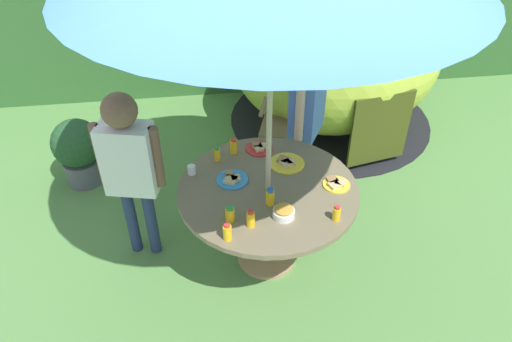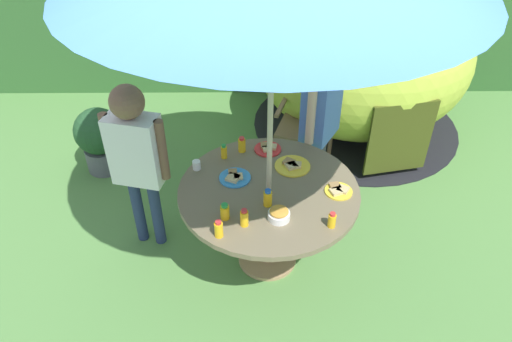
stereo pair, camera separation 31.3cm
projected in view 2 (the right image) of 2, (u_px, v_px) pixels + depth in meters
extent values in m
cube|color=#548442|center=(267.00, 260.00, 3.71)|extent=(10.00, 10.00, 0.02)
cube|color=#33602D|center=(261.00, 6.00, 5.53)|extent=(9.00, 0.70, 1.87)
cylinder|color=tan|center=(267.00, 257.00, 3.70)|extent=(0.45, 0.45, 0.03)
cylinder|color=tan|center=(268.00, 228.00, 3.50)|extent=(0.14, 0.14, 0.67)
cylinder|color=#75664C|center=(269.00, 191.00, 3.28)|extent=(1.25, 1.25, 0.04)
cylinder|color=#B7AD8C|center=(270.00, 134.00, 3.00)|extent=(0.04, 0.04, 2.31)
cylinder|color=brown|center=(275.00, 158.00, 4.39)|extent=(0.04, 0.04, 0.44)
cylinder|color=brown|center=(322.00, 166.00, 4.29)|extent=(0.04, 0.04, 0.44)
cylinder|color=brown|center=(288.00, 132.00, 4.73)|extent=(0.04, 0.04, 0.44)
cylinder|color=brown|center=(331.00, 139.00, 4.63)|extent=(0.04, 0.04, 0.44)
cube|color=brown|center=(305.00, 127.00, 4.37)|extent=(0.60, 0.61, 0.04)
cube|color=brown|center=(313.00, 90.00, 4.37)|extent=(0.46, 0.18, 0.50)
cube|color=brown|center=(283.00, 103.00, 4.28)|extent=(0.18, 0.48, 0.03)
cube|color=brown|center=(331.00, 110.00, 4.18)|extent=(0.18, 0.48, 0.03)
ellipsoid|color=#B2C63F|center=(364.00, 57.00, 4.77)|extent=(2.51, 2.36, 1.58)
cylinder|color=black|center=(354.00, 123.00, 5.25)|extent=(2.60, 2.60, 0.01)
cube|color=#3E4516|center=(400.00, 139.00, 4.25)|extent=(0.60, 0.15, 0.71)
cylinder|color=#595960|center=(104.00, 158.00, 4.56)|extent=(0.33, 0.33, 0.23)
sphere|color=#234C28|center=(98.00, 131.00, 4.37)|extent=(0.44, 0.44, 0.44)
cylinder|color=#3F3F47|center=(319.00, 162.00, 4.16)|extent=(0.09, 0.09, 0.64)
cylinder|color=#3F3F47|center=(312.00, 172.00, 4.05)|extent=(0.09, 0.09, 0.64)
cube|color=#4C72C6|center=(322.00, 107.00, 3.74)|extent=(0.36, 0.42, 0.54)
cylinder|color=#D8B293|center=(332.00, 93.00, 3.87)|extent=(0.07, 0.07, 0.49)
cylinder|color=#D8B293|center=(311.00, 116.00, 3.59)|extent=(0.07, 0.07, 0.49)
sphere|color=#D8B293|center=(326.00, 60.00, 3.50)|extent=(0.24, 0.24, 0.24)
cylinder|color=navy|center=(138.00, 209.00, 3.70)|extent=(0.09, 0.09, 0.62)
cylinder|color=navy|center=(157.00, 212.00, 3.67)|extent=(0.09, 0.09, 0.62)
cube|color=white|center=(136.00, 150.00, 3.33)|extent=(0.40, 0.28, 0.53)
cylinder|color=brown|center=(109.00, 143.00, 3.35)|extent=(0.07, 0.07, 0.47)
cylinder|color=brown|center=(162.00, 150.00, 3.28)|extent=(0.07, 0.07, 0.47)
sphere|color=brown|center=(127.00, 102.00, 3.10)|extent=(0.24, 0.24, 0.24)
cylinder|color=white|center=(279.00, 216.00, 3.02)|extent=(0.14, 0.14, 0.05)
ellipsoid|color=gold|center=(279.00, 211.00, 3.00)|extent=(0.12, 0.12, 0.04)
cylinder|color=yellow|center=(292.00, 166.00, 3.47)|extent=(0.26, 0.26, 0.01)
cube|color=tan|center=(297.00, 165.00, 3.45)|extent=(0.07, 0.07, 0.02)
cube|color=#9E7547|center=(289.00, 162.00, 3.48)|extent=(0.10, 0.10, 0.02)
cube|color=tan|center=(292.00, 166.00, 3.44)|extent=(0.10, 0.10, 0.02)
cylinder|color=red|center=(268.00, 149.00, 3.64)|extent=(0.20, 0.20, 0.01)
cube|color=tan|center=(272.00, 147.00, 3.63)|extent=(0.08, 0.08, 0.02)
cube|color=#9E7547|center=(265.00, 145.00, 3.65)|extent=(0.08, 0.08, 0.02)
cube|color=tan|center=(266.00, 149.00, 3.61)|extent=(0.08, 0.08, 0.02)
cylinder|color=yellow|center=(338.00, 191.00, 3.24)|extent=(0.19, 0.19, 0.01)
cube|color=tan|center=(343.00, 189.00, 3.23)|extent=(0.10, 0.10, 0.02)
cube|color=#9E7547|center=(335.00, 186.00, 3.26)|extent=(0.08, 0.08, 0.02)
cube|color=tan|center=(336.00, 191.00, 3.22)|extent=(0.09, 0.09, 0.02)
cylinder|color=#338CD8|center=(235.00, 178.00, 3.36)|extent=(0.22, 0.22, 0.01)
cube|color=tan|center=(238.00, 176.00, 3.35)|extent=(0.07, 0.07, 0.02)
cube|color=#9E7547|center=(233.00, 172.00, 3.38)|extent=(0.07, 0.07, 0.02)
cube|color=tan|center=(233.00, 178.00, 3.33)|extent=(0.11, 0.11, 0.02)
cylinder|color=yellow|center=(224.00, 152.00, 3.53)|extent=(0.05, 0.05, 0.10)
cylinder|color=green|center=(224.00, 146.00, 3.50)|extent=(0.03, 0.03, 0.02)
cylinder|color=yellow|center=(219.00, 230.00, 2.89)|extent=(0.05, 0.05, 0.10)
cylinder|color=red|center=(218.00, 222.00, 2.85)|extent=(0.04, 0.04, 0.02)
cylinder|color=yellow|center=(242.00, 145.00, 3.59)|extent=(0.06, 0.06, 0.10)
cylinder|color=red|center=(242.00, 138.00, 3.56)|extent=(0.04, 0.04, 0.02)
cylinder|color=yellow|center=(225.00, 212.00, 3.01)|extent=(0.06, 0.06, 0.10)
cylinder|color=green|center=(224.00, 205.00, 2.98)|extent=(0.04, 0.04, 0.02)
cylinder|color=yellow|center=(244.00, 218.00, 2.96)|extent=(0.05, 0.05, 0.11)
cylinder|color=red|center=(244.00, 211.00, 2.92)|extent=(0.04, 0.04, 0.02)
cylinder|color=yellow|center=(332.00, 221.00, 2.96)|extent=(0.05, 0.05, 0.09)
cylinder|color=red|center=(333.00, 214.00, 2.92)|extent=(0.04, 0.04, 0.02)
cylinder|color=yellow|center=(268.00, 199.00, 3.11)|extent=(0.06, 0.06, 0.11)
cylinder|color=blue|center=(268.00, 191.00, 3.07)|extent=(0.04, 0.04, 0.02)
cylinder|color=white|center=(197.00, 165.00, 3.43)|extent=(0.06, 0.06, 0.07)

